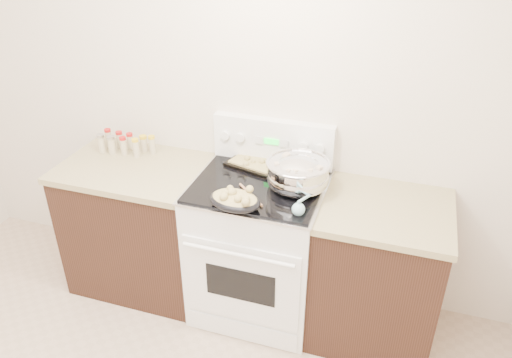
% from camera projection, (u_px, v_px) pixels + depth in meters
% --- Properties ---
extents(counter_left, '(0.93, 0.67, 0.92)m').
position_uv_depth(counter_left, '(142.00, 225.00, 3.38)').
color(counter_left, black).
rests_on(counter_left, ground).
extents(counter_right, '(0.73, 0.67, 0.92)m').
position_uv_depth(counter_right, '(376.00, 272.00, 2.96)').
color(counter_right, black).
rests_on(counter_right, ground).
extents(kitchen_range, '(0.78, 0.73, 1.22)m').
position_uv_depth(kitchen_range, '(259.00, 245.00, 3.13)').
color(kitchen_range, white).
rests_on(kitchen_range, ground).
extents(mixing_bowl, '(0.44, 0.44, 0.22)m').
position_uv_depth(mixing_bowl, '(298.00, 174.00, 2.83)').
color(mixing_bowl, silver).
rests_on(mixing_bowl, kitchen_range).
extents(roasting_pan, '(0.32, 0.24, 0.11)m').
position_uv_depth(roasting_pan, '(235.00, 199.00, 2.66)').
color(roasting_pan, black).
rests_on(roasting_pan, kitchen_range).
extents(baking_sheet, '(0.49, 0.40, 0.06)m').
position_uv_depth(baking_sheet, '(265.00, 163.00, 3.09)').
color(baking_sheet, black).
rests_on(baking_sheet, kitchen_range).
extents(wooden_spoon, '(0.20, 0.20, 0.04)m').
position_uv_depth(wooden_spoon, '(240.00, 197.00, 2.75)').
color(wooden_spoon, '#B47E52').
rests_on(wooden_spoon, kitchen_range).
extents(blue_ladle, '(0.09, 0.26, 0.09)m').
position_uv_depth(blue_ladle, '(300.00, 207.00, 2.63)').
color(blue_ladle, '#8FCBD6').
rests_on(blue_ladle, kitchen_range).
extents(spice_jars, '(0.37, 0.15, 0.13)m').
position_uv_depth(spice_jars, '(124.00, 143.00, 3.28)').
color(spice_jars, '#BFB28C').
rests_on(spice_jars, counter_left).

